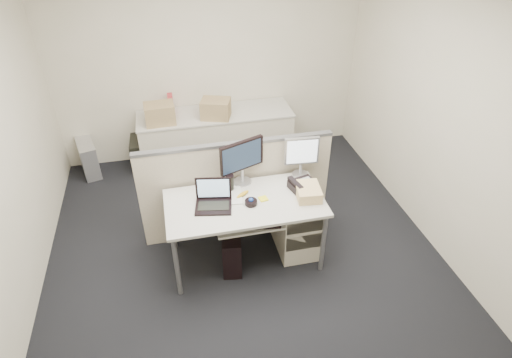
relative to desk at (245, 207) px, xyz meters
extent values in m
cube|color=black|center=(0.00, 0.00, -0.67)|extent=(4.00, 4.50, 0.01)
cube|color=beige|center=(0.00, 2.25, 0.69)|extent=(4.00, 0.02, 2.70)
cube|color=beige|center=(2.00, 0.00, 0.69)|extent=(0.02, 4.50, 2.70)
cube|color=#B9B6AC|center=(0.00, 0.00, 0.05)|extent=(1.50, 0.75, 0.03)
cylinder|color=slate|center=(-0.70, -0.33, -0.31)|extent=(0.04, 0.04, 0.70)
cylinder|color=slate|center=(-0.70, 0.33, -0.31)|extent=(0.04, 0.04, 0.70)
cylinder|color=slate|center=(0.70, -0.33, -0.31)|extent=(0.04, 0.04, 0.70)
cylinder|color=slate|center=(0.70, 0.33, -0.31)|extent=(0.04, 0.04, 0.70)
cube|color=#B9B6AC|center=(0.00, -0.18, -0.04)|extent=(0.62, 0.32, 0.02)
cube|color=beige|center=(0.55, 0.05, -0.34)|extent=(0.40, 0.55, 0.65)
cube|color=beige|center=(0.00, 0.45, -0.11)|extent=(2.00, 0.06, 1.10)
cube|color=beige|center=(0.00, 1.93, -0.30)|extent=(2.00, 0.60, 0.72)
cube|color=black|center=(0.04, 0.32, 0.30)|extent=(0.51, 0.34, 0.47)
cube|color=#B7B7BC|center=(0.65, 0.32, 0.28)|extent=(0.36, 0.20, 0.43)
cube|color=black|center=(-0.30, -0.02, 0.19)|extent=(0.37, 0.31, 0.25)
cylinder|color=black|center=(0.05, -0.05, 0.09)|extent=(0.14, 0.14, 0.04)
cube|color=black|center=(0.60, 0.08, 0.10)|extent=(0.29, 0.26, 0.08)
cube|color=silver|center=(-0.12, 0.12, 0.07)|extent=(0.26, 0.31, 0.01)
cube|color=yellow|center=(0.18, 0.00, 0.07)|extent=(0.09, 0.09, 0.01)
cylinder|color=black|center=(-0.10, 0.22, 0.15)|extent=(0.08, 0.08, 0.16)
ellipsoid|color=gold|center=(0.00, 0.10, 0.08)|extent=(0.15, 0.12, 0.04)
cube|color=black|center=(-0.15, 0.05, 0.07)|extent=(0.07, 0.11, 0.01)
cube|color=tan|center=(0.61, -0.05, 0.12)|extent=(0.25, 0.31, 0.11)
cube|color=black|center=(0.05, -0.22, -0.02)|extent=(0.48, 0.24, 0.03)
cube|color=black|center=(-0.15, -0.05, -0.45)|extent=(0.25, 0.48, 0.42)
cube|color=black|center=(-1.05, 2.03, -0.46)|extent=(0.19, 0.45, 0.42)
cube|color=#B7B7BC|center=(-1.70, 2.03, -0.44)|extent=(0.31, 0.52, 0.45)
cube|color=#947850|center=(-0.70, 1.81, 0.19)|extent=(0.38, 0.29, 0.27)
cube|color=#947850|center=(0.00, 1.81, 0.18)|extent=(0.43, 0.38, 0.26)
cube|color=#A92830|center=(-0.55, 2.03, 0.19)|extent=(0.07, 0.28, 0.26)
camera|label=1|loc=(-0.61, -3.15, 2.54)|focal=30.00mm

